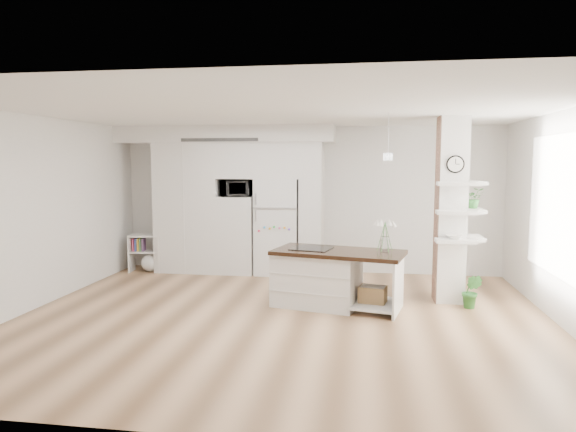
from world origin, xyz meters
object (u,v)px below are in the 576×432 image
object	(u,v)px
refrigerator	(278,226)
kitchen_island	(325,276)
floor_plant_a	(472,291)
bookshelf	(148,255)

from	to	relation	value
refrigerator	kitchen_island	distance (m)	2.29
refrigerator	floor_plant_a	world-z (taller)	refrigerator
kitchen_island	bookshelf	world-z (taller)	kitchen_island
kitchen_island	bookshelf	bearing A→B (deg)	165.43
kitchen_island	floor_plant_a	bearing A→B (deg)	17.10
kitchen_island	floor_plant_a	size ratio (longest dim) A/B	3.97
refrigerator	bookshelf	world-z (taller)	refrigerator
bookshelf	refrigerator	bearing A→B (deg)	-1.81
kitchen_island	bookshelf	size ratio (longest dim) A/B	2.79
kitchen_island	refrigerator	bearing A→B (deg)	129.95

